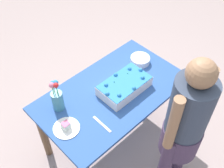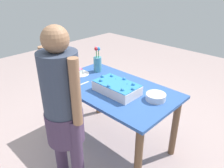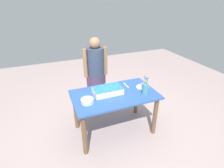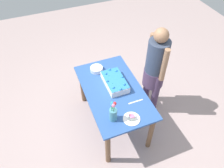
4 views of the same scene
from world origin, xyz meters
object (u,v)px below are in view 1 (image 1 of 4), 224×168
cake_knife (102,124)px  flower_vase (57,98)px  fruit_bowl (140,60)px  sheet_cake (124,86)px  serving_plate_with_slice (66,127)px  person_standing (185,124)px

cake_knife → flower_vase: bearing=-158.4°
fruit_bowl → cake_knife: bearing=20.4°
sheet_cake → fruit_bowl: 0.40m
sheet_cake → serving_plate_with_slice: size_ratio=2.13×
serving_plate_with_slice → flower_vase: (-0.08, -0.21, 0.10)m
serving_plate_with_slice → fruit_bowl: size_ratio=1.13×
flower_vase → fruit_bowl: bearing=174.1°
fruit_bowl → person_standing: size_ratio=0.13×
flower_vase → fruit_bowl: (-0.90, 0.09, -0.09)m
sheet_cake → flower_vase: size_ratio=1.46×
cake_knife → person_standing: size_ratio=0.14×
flower_vase → person_standing: 1.02m
cake_knife → person_standing: person_standing is taller
fruit_bowl → person_standing: person_standing is taller
serving_plate_with_slice → fruit_bowl: serving_plate_with_slice is taller
sheet_cake → cake_knife: 0.42m
person_standing → serving_plate_with_slice: bearing=43.1°
fruit_bowl → person_standing: (0.37, 0.77, 0.09)m
serving_plate_with_slice → cake_knife: bearing=143.9°
serving_plate_with_slice → fruit_bowl: 0.99m
person_standing → fruit_bowl: bearing=-25.5°
serving_plate_with_slice → cake_knife: serving_plate_with_slice is taller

